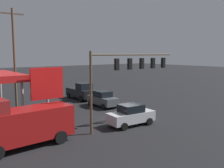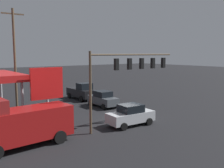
% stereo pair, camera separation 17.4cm
% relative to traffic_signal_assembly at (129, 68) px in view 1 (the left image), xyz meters
% --- Properties ---
extents(ground_plane, '(200.00, 200.00, 0.00)m').
position_rel_traffic_signal_assembly_xyz_m(ground_plane, '(-0.88, -1.70, -5.18)').
color(ground_plane, black).
extents(traffic_signal_assembly, '(9.58, 0.43, 6.70)m').
position_rel_traffic_signal_assembly_xyz_m(traffic_signal_assembly, '(0.00, 0.00, 0.00)').
color(traffic_signal_assembly, brown).
rests_on(traffic_signal_assembly, ground).
extents(utility_pole, '(2.40, 0.26, 11.39)m').
position_rel_traffic_signal_assembly_xyz_m(utility_pole, '(6.41, -11.99, 0.81)').
color(utility_pole, brown).
rests_on(utility_pole, ground).
extents(price_sign, '(2.97, 0.27, 5.28)m').
position_rel_traffic_signal_assembly_xyz_m(price_sign, '(5.96, -4.26, -1.47)').
color(price_sign, '#B7B7BC').
rests_on(price_sign, ground).
extents(sedan_waiting, '(4.50, 2.28, 1.93)m').
position_rel_traffic_signal_assembly_xyz_m(sedan_waiting, '(-0.09, 0.14, -4.23)').
color(sedan_waiting, silver).
rests_on(sedan_waiting, ground).
extents(sedan_far, '(2.09, 4.42, 1.93)m').
position_rel_traffic_signal_assembly_xyz_m(sedan_far, '(-2.71, -7.97, -4.23)').
color(sedan_far, '#474C51').
rests_on(sedan_far, ground).
extents(pickup_parked, '(2.31, 5.23, 2.40)m').
position_rel_traffic_signal_assembly_xyz_m(pickup_parked, '(-3.10, -13.75, -4.07)').
color(pickup_parked, black).
rests_on(pickup_parked, ground).
extents(delivery_truck, '(6.93, 2.88, 3.58)m').
position_rel_traffic_signal_assembly_xyz_m(delivery_truck, '(9.53, -0.46, -3.49)').
color(delivery_truck, maroon).
rests_on(delivery_truck, ground).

